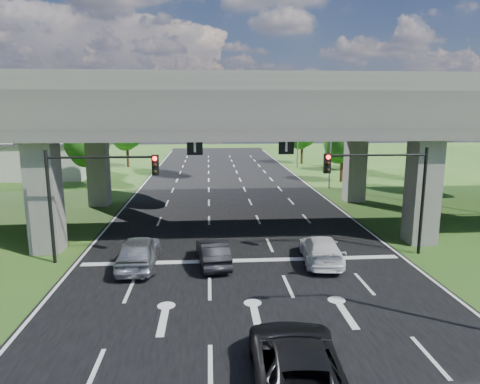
{
  "coord_description": "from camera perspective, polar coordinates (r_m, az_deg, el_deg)",
  "views": [
    {
      "loc": [
        -1.76,
        -18.25,
        8.06
      ],
      "look_at": [
        0.15,
        7.67,
        2.97
      ],
      "focal_mm": 32.0,
      "sensor_mm": 36.0,
      "label": 1
    }
  ],
  "objects": [
    {
      "name": "overpass",
      "position": [
        30.3,
        -0.89,
        10.83
      ],
      "size": [
        80.0,
        15.0,
        10.0
      ],
      "color": "#3D3A37",
      "rests_on": "ground"
    },
    {
      "name": "car_silver",
      "position": [
        22.73,
        -13.32,
        -7.72
      ],
      "size": [
        1.95,
        4.8,
        1.63
      ],
      "primitive_type": "imported",
      "rotation": [
        0.0,
        0.0,
        3.15
      ],
      "color": "#B6B8BE",
      "rests_on": "road"
    },
    {
      "name": "road",
      "position": [
        29.42,
        -0.62,
        -4.78
      ],
      "size": [
        18.0,
        120.0,
        0.03
      ],
      "primitive_type": "cube",
      "color": "black",
      "rests_on": "ground"
    },
    {
      "name": "signal_left",
      "position": [
        23.33,
        -19.22,
        0.91
      ],
      "size": [
        5.76,
        0.54,
        6.0
      ],
      "color": "black",
      "rests_on": "ground"
    },
    {
      "name": "tree_right_mid",
      "position": [
        57.23,
        14.03,
        6.87
      ],
      "size": [
        3.91,
        3.9,
        6.76
      ],
      "color": "black",
      "rests_on": "ground"
    },
    {
      "name": "tree_left_near",
      "position": [
        46.01,
        -19.69,
        6.41
      ],
      "size": [
        4.5,
        4.5,
        7.8
      ],
      "color": "black",
      "rests_on": "ground"
    },
    {
      "name": "signal_right",
      "position": [
        24.48,
        18.91,
        1.38
      ],
      "size": [
        5.76,
        0.54,
        6.0
      ],
      "color": "black",
      "rests_on": "ground"
    },
    {
      "name": "streetlight_beyond",
      "position": [
        59.48,
        7.38,
        8.87
      ],
      "size": [
        3.38,
        0.25,
        10.0
      ],
      "color": "gray",
      "rests_on": "ground"
    },
    {
      "name": "ground",
      "position": [
        20.03,
        1.22,
        -12.65
      ],
      "size": [
        160.0,
        160.0,
        0.0
      ],
      "primitive_type": "plane",
      "color": "#274E19",
      "rests_on": "ground"
    },
    {
      "name": "warehouse",
      "position": [
        58.82,
        -28.59,
        3.83
      ],
      "size": [
        20.0,
        10.0,
        4.0
      ],
      "primitive_type": "cube",
      "color": "#9E9E99",
      "rests_on": "ground"
    },
    {
      "name": "tree_left_mid",
      "position": [
        54.55,
        -20.5,
        6.31
      ],
      "size": [
        3.91,
        3.9,
        6.76
      ],
      "color": "black",
      "rests_on": "ground"
    },
    {
      "name": "tree_right_near",
      "position": [
        48.69,
        13.6,
        6.59
      ],
      "size": [
        4.2,
        4.2,
        7.28
      ],
      "color": "black",
      "rests_on": "ground"
    },
    {
      "name": "tree_left_far",
      "position": [
        61.35,
        -14.86,
        8.0
      ],
      "size": [
        4.8,
        4.8,
        8.32
      ],
      "color": "black",
      "rests_on": "ground"
    },
    {
      "name": "car_white",
      "position": [
        23.23,
        10.74,
        -7.53
      ],
      "size": [
        2.39,
        4.91,
        1.38
      ],
      "primitive_type": "imported",
      "rotation": [
        0.0,
        0.0,
        3.04
      ],
      "color": "white",
      "rests_on": "road"
    },
    {
      "name": "car_trailing",
      "position": [
        13.32,
        7.65,
        -21.95
      ],
      "size": [
        2.94,
        5.82,
        1.58
      ],
      "primitive_type": "imported",
      "rotation": [
        0.0,
        0.0,
        3.08
      ],
      "color": "black",
      "rests_on": "road"
    },
    {
      "name": "tree_right_far",
      "position": [
        63.84,
        8.37,
        8.07
      ],
      "size": [
        4.5,
        4.5,
        7.8
      ],
      "color": "black",
      "rests_on": "ground"
    },
    {
      "name": "car_dark",
      "position": [
        22.49,
        -3.64,
        -8.05
      ],
      "size": [
        1.89,
        4.18,
        1.33
      ],
      "primitive_type": "imported",
      "rotation": [
        0.0,
        0.0,
        3.26
      ],
      "color": "black",
      "rests_on": "road"
    },
    {
      "name": "streetlight_far",
      "position": [
        43.94,
        11.57,
        7.98
      ],
      "size": [
        3.38,
        0.25,
        10.0
      ],
      "color": "gray",
      "rests_on": "ground"
    }
  ]
}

